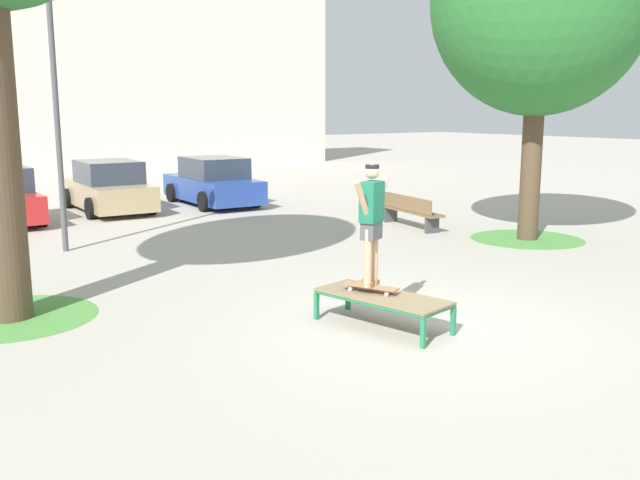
# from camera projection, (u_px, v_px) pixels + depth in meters

# --- Properties ---
(ground_plane) EXTENTS (120.00, 120.00, 0.00)m
(ground_plane) POSITION_uv_depth(u_px,v_px,m) (416.00, 327.00, 9.69)
(ground_plane) COLOR #B2AA9E
(skate_box) EXTENTS (1.14, 2.02, 0.46)m
(skate_box) POSITION_uv_depth(u_px,v_px,m) (383.00, 298.00, 9.62)
(skate_box) COLOR #237A4C
(skate_box) RESTS_ON ground
(skateboard) EXTENTS (0.52, 0.81, 0.09)m
(skateboard) POSITION_uv_depth(u_px,v_px,m) (371.00, 287.00, 9.74)
(skateboard) COLOR #9E754C
(skateboard) RESTS_ON skate_box
(skater) EXTENTS (0.94, 0.49, 1.69)m
(skater) POSITION_uv_depth(u_px,v_px,m) (371.00, 216.00, 9.56)
(skater) COLOR tan
(skater) RESTS_ON skateboard
(grass_patch_near_left) EXTENTS (2.48, 2.48, 0.01)m
(grass_patch_near_left) POSITION_uv_depth(u_px,v_px,m) (10.00, 317.00, 10.13)
(grass_patch_near_left) COLOR #519342
(grass_patch_near_left) RESTS_ON ground
(tree_near_right) EXTENTS (4.79, 4.79, 7.84)m
(tree_near_right) POSITION_uv_depth(u_px,v_px,m) (540.00, 1.00, 15.26)
(tree_near_right) COLOR brown
(tree_near_right) RESTS_ON ground
(grass_patch_near_right) EXTENTS (2.58, 2.58, 0.01)m
(grass_patch_near_right) POSITION_uv_depth(u_px,v_px,m) (527.00, 239.00, 16.24)
(grass_patch_near_right) COLOR #519342
(grass_patch_near_right) RESTS_ON ground
(car_tan) EXTENTS (2.07, 4.28, 1.50)m
(car_tan) POSITION_uv_depth(u_px,v_px,m) (108.00, 188.00, 20.56)
(car_tan) COLOR tan
(car_tan) RESTS_ON ground
(car_blue) EXTENTS (2.06, 4.27, 1.50)m
(car_blue) POSITION_uv_depth(u_px,v_px,m) (213.00, 183.00, 21.97)
(car_blue) COLOR #28479E
(car_blue) RESTS_ON ground
(park_bench) EXTENTS (0.82, 2.44, 0.83)m
(park_bench) POSITION_uv_depth(u_px,v_px,m) (409.00, 210.00, 17.77)
(park_bench) COLOR brown
(park_bench) RESTS_ON ground
(light_post) EXTENTS (0.36, 0.36, 5.83)m
(light_post) POSITION_uv_depth(u_px,v_px,m) (53.00, 67.00, 14.18)
(light_post) COLOR #4C4C51
(light_post) RESTS_ON ground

